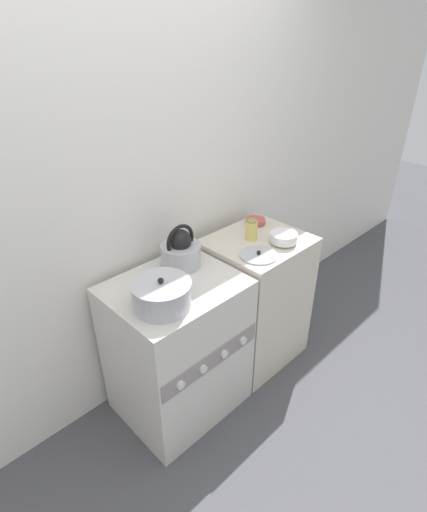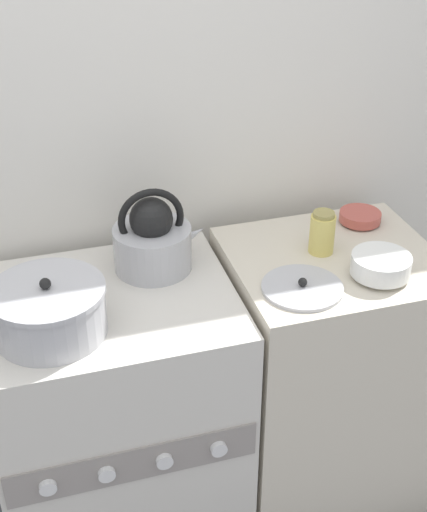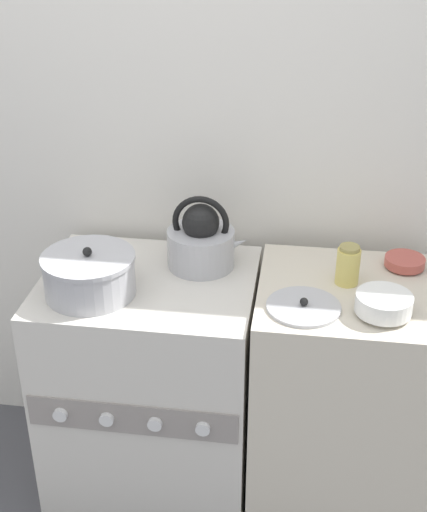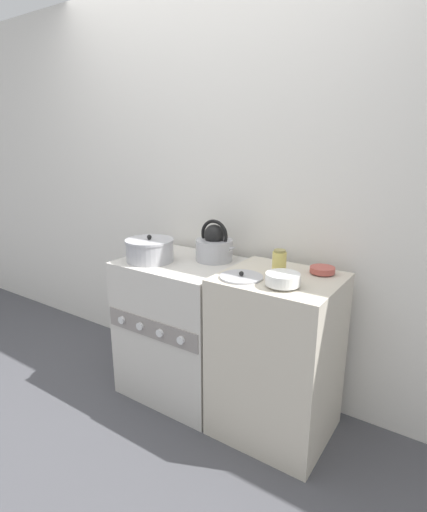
{
  "view_description": "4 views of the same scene",
  "coord_description": "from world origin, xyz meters",
  "px_view_note": "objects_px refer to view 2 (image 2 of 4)",
  "views": [
    {
      "loc": [
        -1.04,
        -1.07,
        2.01
      ],
      "look_at": [
        0.25,
        0.25,
        0.94
      ],
      "focal_mm": 28.0,
      "sensor_mm": 36.0,
      "label": 1
    },
    {
      "loc": [
        -0.17,
        -1.28,
        1.94
      ],
      "look_at": [
        0.3,
        0.3,
        0.93
      ],
      "focal_mm": 50.0,
      "sensor_mm": 36.0,
      "label": 2
    },
    {
      "loc": [
        0.48,
        -1.61,
        2.0
      ],
      "look_at": [
        0.22,
        0.25,
        0.98
      ],
      "focal_mm": 50.0,
      "sensor_mm": 36.0,
      "label": 3
    },
    {
      "loc": [
        1.43,
        -1.48,
        1.53
      ],
      "look_at": [
        0.21,
        0.3,
        0.92
      ],
      "focal_mm": 28.0,
      "sensor_mm": 36.0,
      "label": 4
    }
  ],
  "objects_px": {
    "kettle": "(153,240)",
    "loose_pot_lid": "(302,287)",
    "cooking_pot": "(49,311)",
    "small_ceramic_bowl": "(360,217)",
    "storage_jar": "(322,233)",
    "stove": "(118,419)",
    "enamel_bowl": "(381,265)"
  },
  "relations": [
    {
      "from": "kettle",
      "to": "loose_pot_lid",
      "type": "bearing_deg",
      "value": -38.21
    },
    {
      "from": "cooking_pot",
      "to": "small_ceramic_bowl",
      "type": "relative_size",
      "value": 2.25
    },
    {
      "from": "loose_pot_lid",
      "to": "storage_jar",
      "type": "bearing_deg",
      "value": 52.67
    },
    {
      "from": "cooking_pot",
      "to": "loose_pot_lid",
      "type": "xyz_separation_m",
      "value": [
        0.65,
        -0.04,
        -0.03
      ]
    },
    {
      "from": "kettle",
      "to": "small_ceramic_bowl",
      "type": "height_order",
      "value": "kettle"
    },
    {
      "from": "kettle",
      "to": "small_ceramic_bowl",
      "type": "xyz_separation_m",
      "value": [
        0.65,
        0.02,
        -0.04
      ]
    },
    {
      "from": "stove",
      "to": "kettle",
      "type": "xyz_separation_m",
      "value": [
        0.16,
        0.12,
        0.52
      ]
    },
    {
      "from": "stove",
      "to": "storage_jar",
      "type": "height_order",
      "value": "storage_jar"
    },
    {
      "from": "enamel_bowl",
      "to": "storage_jar",
      "type": "height_order",
      "value": "storage_jar"
    },
    {
      "from": "enamel_bowl",
      "to": "small_ceramic_bowl",
      "type": "distance_m",
      "value": 0.3
    },
    {
      "from": "storage_jar",
      "to": "small_ceramic_bowl",
      "type": "bearing_deg",
      "value": 33.79
    },
    {
      "from": "storage_jar",
      "to": "kettle",
      "type": "bearing_deg",
      "value": 167.54
    },
    {
      "from": "loose_pot_lid",
      "to": "enamel_bowl",
      "type": "bearing_deg",
      "value": -0.9
    },
    {
      "from": "cooking_pot",
      "to": "enamel_bowl",
      "type": "xyz_separation_m",
      "value": [
        0.87,
        -0.05,
        0.0
      ]
    },
    {
      "from": "enamel_bowl",
      "to": "storage_jar",
      "type": "relative_size",
      "value": 1.28
    },
    {
      "from": "stove",
      "to": "enamel_bowl",
      "type": "bearing_deg",
      "value": -11.52
    },
    {
      "from": "cooking_pot",
      "to": "enamel_bowl",
      "type": "relative_size",
      "value": 1.77
    },
    {
      "from": "stove",
      "to": "enamel_bowl",
      "type": "xyz_separation_m",
      "value": [
        0.72,
        -0.15,
        0.5
      ]
    },
    {
      "from": "enamel_bowl",
      "to": "loose_pot_lid",
      "type": "relative_size",
      "value": 0.74
    },
    {
      "from": "enamel_bowl",
      "to": "small_ceramic_bowl",
      "type": "height_order",
      "value": "enamel_bowl"
    },
    {
      "from": "small_ceramic_bowl",
      "to": "loose_pot_lid",
      "type": "distance_m",
      "value": 0.42
    },
    {
      "from": "enamel_bowl",
      "to": "small_ceramic_bowl",
      "type": "bearing_deg",
      "value": 73.41
    },
    {
      "from": "cooking_pot",
      "to": "loose_pot_lid",
      "type": "height_order",
      "value": "cooking_pot"
    },
    {
      "from": "small_ceramic_bowl",
      "to": "cooking_pot",
      "type": "bearing_deg",
      "value": -165.68
    },
    {
      "from": "cooking_pot",
      "to": "small_ceramic_bowl",
      "type": "bearing_deg",
      "value": 14.32
    },
    {
      "from": "small_ceramic_bowl",
      "to": "storage_jar",
      "type": "height_order",
      "value": "storage_jar"
    },
    {
      "from": "stove",
      "to": "small_ceramic_bowl",
      "type": "bearing_deg",
      "value": 10.2
    },
    {
      "from": "stove",
      "to": "kettle",
      "type": "relative_size",
      "value": 3.21
    },
    {
      "from": "storage_jar",
      "to": "stove",
      "type": "bearing_deg",
      "value": -178.03
    },
    {
      "from": "enamel_bowl",
      "to": "loose_pot_lid",
      "type": "distance_m",
      "value": 0.22
    },
    {
      "from": "cooking_pot",
      "to": "enamel_bowl",
      "type": "bearing_deg",
      "value": -3.05
    },
    {
      "from": "stove",
      "to": "kettle",
      "type": "distance_m",
      "value": 0.55
    }
  ]
}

